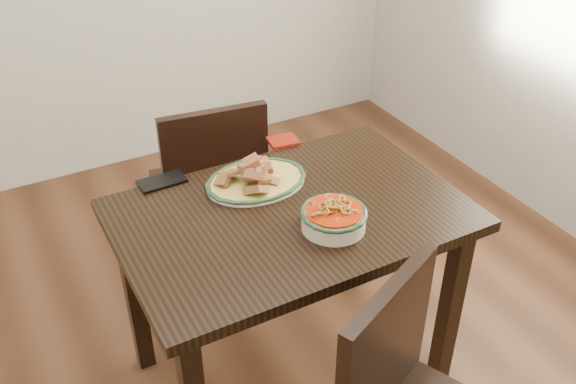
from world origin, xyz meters
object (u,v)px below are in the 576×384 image
dining_table (291,237)px  chair_far (211,185)px  fish_plate (256,173)px  smartphone (162,181)px  noodle_bowl (334,216)px

dining_table → chair_far: bearing=92.9°
chair_far → fish_plate: bearing=97.4°
chair_far → fish_plate: size_ratio=2.52×
dining_table → smartphone: (-0.31, 0.36, 0.11)m
fish_plate → noodle_bowl: fish_plate is taller
dining_table → noodle_bowl: 0.22m
dining_table → fish_plate: 0.25m
chair_far → noodle_bowl: bearing=104.6°
fish_plate → smartphone: fish_plate is taller
noodle_bowl → smartphone: (-0.38, 0.50, -0.04)m
smartphone → chair_far: bearing=42.7°
chair_far → smartphone: bearing=51.1°
dining_table → chair_far: 0.65m
dining_table → noodle_bowl: noodle_bowl is taller
noodle_bowl → smartphone: noodle_bowl is taller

